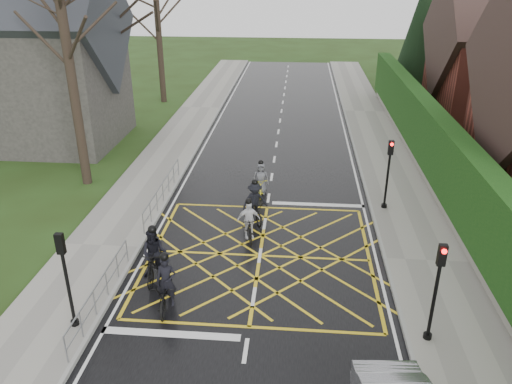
# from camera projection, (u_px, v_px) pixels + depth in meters

# --- Properties ---
(ground) EXTENTS (120.00, 120.00, 0.00)m
(ground) POSITION_uv_depth(u_px,v_px,m) (260.00, 256.00, 18.42)
(ground) COLOR #213110
(ground) RESTS_ON ground
(road) EXTENTS (9.00, 80.00, 0.01)m
(road) POSITION_uv_depth(u_px,v_px,m) (260.00, 256.00, 18.41)
(road) COLOR black
(road) RESTS_ON ground
(sidewalk_right) EXTENTS (3.00, 80.00, 0.15)m
(sidewalk_right) POSITION_uv_depth(u_px,v_px,m) (426.00, 262.00, 17.91)
(sidewalk_right) COLOR gray
(sidewalk_right) RESTS_ON ground
(sidewalk_left) EXTENTS (3.00, 80.00, 0.15)m
(sidewalk_left) POSITION_uv_depth(u_px,v_px,m) (102.00, 247.00, 18.86)
(sidewalk_left) COLOR gray
(sidewalk_left) RESTS_ON ground
(stone_wall) EXTENTS (0.50, 38.00, 0.70)m
(stone_wall) POSITION_uv_depth(u_px,v_px,m) (437.00, 188.00, 23.10)
(stone_wall) COLOR slate
(stone_wall) RESTS_ON ground
(hedge) EXTENTS (0.90, 38.00, 2.80)m
(hedge) POSITION_uv_depth(u_px,v_px,m) (443.00, 153.00, 22.37)
(hedge) COLOR #0E330E
(hedge) RESTS_ON stone_wall
(conifer) EXTENTS (4.60, 4.60, 10.00)m
(conifer) POSITION_uv_depth(u_px,v_px,m) (423.00, 32.00, 39.04)
(conifer) COLOR black
(conifer) RESTS_ON ground
(church) EXTENTS (8.80, 7.80, 11.00)m
(church) POSITION_uv_depth(u_px,v_px,m) (40.00, 58.00, 28.30)
(church) COLOR #2D2B28
(church) RESTS_ON ground
(tree_near) EXTENTS (9.24, 9.24, 11.44)m
(tree_near) POSITION_uv_depth(u_px,v_px,m) (62.00, 13.00, 21.26)
(tree_near) COLOR black
(tree_near) RESTS_ON ground
(tree_far) EXTENTS (8.40, 8.40, 10.40)m
(tree_far) POSITION_uv_depth(u_px,v_px,m) (156.00, 4.00, 36.08)
(tree_far) COLOR black
(tree_far) RESTS_ON ground
(railing_south) EXTENTS (0.05, 5.04, 1.03)m
(railing_south) POSITION_uv_depth(u_px,v_px,m) (100.00, 287.00, 15.29)
(railing_south) COLOR slate
(railing_south) RESTS_ON ground
(railing_north) EXTENTS (0.05, 6.04, 1.03)m
(railing_north) POSITION_uv_depth(u_px,v_px,m) (163.00, 188.00, 22.08)
(railing_north) COLOR slate
(railing_north) RESTS_ON ground
(traffic_light_ne) EXTENTS (0.24, 0.31, 3.21)m
(traffic_light_ne) POSITION_uv_depth(u_px,v_px,m) (388.00, 175.00, 21.12)
(traffic_light_ne) COLOR black
(traffic_light_ne) RESTS_ON ground
(traffic_light_se) EXTENTS (0.24, 0.31, 3.21)m
(traffic_light_se) POSITION_uv_depth(u_px,v_px,m) (435.00, 294.00, 13.52)
(traffic_light_se) COLOR black
(traffic_light_se) RESTS_ON ground
(traffic_light_sw) EXTENTS (0.24, 0.31, 3.21)m
(traffic_light_sw) POSITION_uv_depth(u_px,v_px,m) (67.00, 282.00, 14.05)
(traffic_light_sw) COLOR black
(traffic_light_sw) RESTS_ON ground
(cyclist_rear) EXTENTS (0.85, 2.01, 1.90)m
(cyclist_rear) POSITION_uv_depth(u_px,v_px,m) (166.00, 289.00, 15.47)
(cyclist_rear) COLOR black
(cyclist_rear) RESTS_ON ground
(cyclist_back) EXTENTS (0.91, 2.01, 1.99)m
(cyclist_back) POSITION_uv_depth(u_px,v_px,m) (154.00, 259.00, 16.84)
(cyclist_back) COLOR black
(cyclist_back) RESTS_ON ground
(cyclist_mid) EXTENTS (1.32, 1.96, 1.81)m
(cyclist_mid) POSITION_uv_depth(u_px,v_px,m) (255.00, 205.00, 20.77)
(cyclist_mid) COLOR black
(cyclist_mid) RESTS_ON ground
(cyclist_front) EXTENTS (0.97, 1.75, 1.69)m
(cyclist_front) POSITION_uv_depth(u_px,v_px,m) (249.00, 224.00, 19.34)
(cyclist_front) COLOR black
(cyclist_front) RESTS_ON ground
(cyclist_lead) EXTENTS (0.79, 1.76, 1.66)m
(cyclist_lead) POSITION_uv_depth(u_px,v_px,m) (261.00, 183.00, 23.14)
(cyclist_lead) COLOR #B2AB15
(cyclist_lead) RESTS_ON ground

